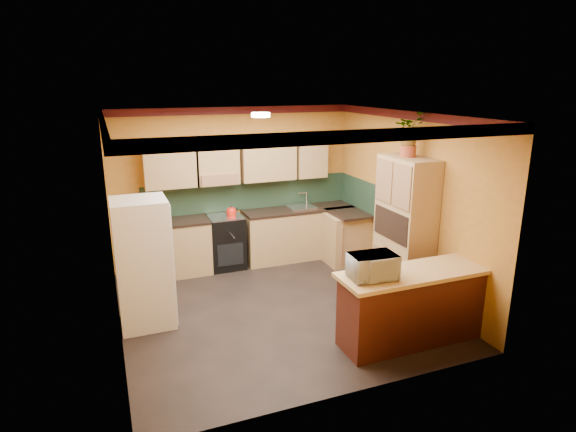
# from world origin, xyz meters

# --- Properties ---
(room_shell) EXTENTS (4.24, 4.24, 2.72)m
(room_shell) POSITION_xyz_m (0.02, 0.28, 2.09)
(room_shell) COLOR black
(room_shell) RESTS_ON ground
(base_cabinets_back) EXTENTS (3.65, 0.60, 0.88)m
(base_cabinets_back) POSITION_xyz_m (0.36, 1.80, 0.44)
(base_cabinets_back) COLOR tan
(base_cabinets_back) RESTS_ON ground
(countertop_back) EXTENTS (3.65, 0.62, 0.04)m
(countertop_back) POSITION_xyz_m (0.36, 1.80, 0.90)
(countertop_back) COLOR black
(countertop_back) RESTS_ON base_cabinets_back
(stove) EXTENTS (0.58, 0.58, 0.91)m
(stove) POSITION_xyz_m (-0.27, 1.80, 0.46)
(stove) COLOR black
(stove) RESTS_ON ground
(kettle) EXTENTS (0.18, 0.18, 0.18)m
(kettle) POSITION_xyz_m (-0.17, 1.75, 1.00)
(kettle) COLOR red
(kettle) RESTS_ON stove
(sink) EXTENTS (0.48, 0.40, 0.03)m
(sink) POSITION_xyz_m (1.13, 1.80, 0.94)
(sink) COLOR silver
(sink) RESTS_ON countertop_back
(base_cabinets_right) EXTENTS (0.60, 0.80, 0.88)m
(base_cabinets_right) POSITION_xyz_m (1.80, 1.24, 0.44)
(base_cabinets_right) COLOR tan
(base_cabinets_right) RESTS_ON ground
(countertop_right) EXTENTS (0.62, 0.80, 0.04)m
(countertop_right) POSITION_xyz_m (1.80, 1.24, 0.90)
(countertop_right) COLOR black
(countertop_right) RESTS_ON base_cabinets_right
(fridge) EXTENTS (0.68, 0.66, 1.70)m
(fridge) POSITION_xyz_m (-1.75, 0.22, 0.85)
(fridge) COLOR silver
(fridge) RESTS_ON ground
(pantry) EXTENTS (0.48, 0.90, 2.10)m
(pantry) POSITION_xyz_m (1.85, -0.33, 1.05)
(pantry) COLOR tan
(pantry) RESTS_ON ground
(fern_pot) EXTENTS (0.22, 0.22, 0.16)m
(fern_pot) POSITION_xyz_m (1.85, -0.28, 2.18)
(fern_pot) COLOR #943D23
(fern_pot) RESTS_ON pantry
(fern) EXTENTS (0.51, 0.48, 0.46)m
(fern) POSITION_xyz_m (1.85, -0.28, 2.49)
(fern) COLOR tan
(fern) RESTS_ON fern_pot
(breakfast_bar) EXTENTS (1.80, 0.55, 0.88)m
(breakfast_bar) POSITION_xyz_m (1.24, -1.44, 0.44)
(breakfast_bar) COLOR #481810
(breakfast_bar) RESTS_ON ground
(bar_top) EXTENTS (1.90, 0.65, 0.05)m
(bar_top) POSITION_xyz_m (1.24, -1.44, 0.91)
(bar_top) COLOR tan
(bar_top) RESTS_ON breakfast_bar
(microwave) EXTENTS (0.55, 0.39, 0.29)m
(microwave) POSITION_xyz_m (0.65, -1.44, 1.08)
(microwave) COLOR silver
(microwave) RESTS_ON bar_top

